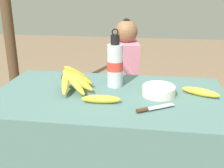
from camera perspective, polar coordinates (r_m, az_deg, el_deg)
market_counter at (r=1.65m, az=-0.67°, el=-14.69°), size 1.22×0.71×0.78m
banana_bunch_ripe at (r=1.52m, az=-7.73°, el=1.12°), size 0.20×0.31×0.15m
serving_bowl at (r=1.47m, az=9.48°, el=-1.20°), size 0.17×0.17×0.05m
water_bottle at (r=1.55m, az=0.61°, el=4.02°), size 0.09×0.09×0.32m
loose_banana_front at (r=1.36m, az=-2.20°, el=-3.10°), size 0.19×0.05×0.04m
loose_banana_side at (r=1.51m, az=17.52°, el=-1.56°), size 0.20×0.12×0.04m
knife at (r=1.29m, az=7.69°, el=-4.99°), size 0.18×0.12×0.02m
wooden_bench at (r=2.64m, az=4.90°, el=-2.56°), size 1.61×0.32×0.39m
seated_vendor at (r=2.52m, az=1.79°, el=2.97°), size 0.45×0.42×1.05m
banana_bunch_green at (r=2.60m, az=15.40°, el=-0.49°), size 0.17×0.30×0.15m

